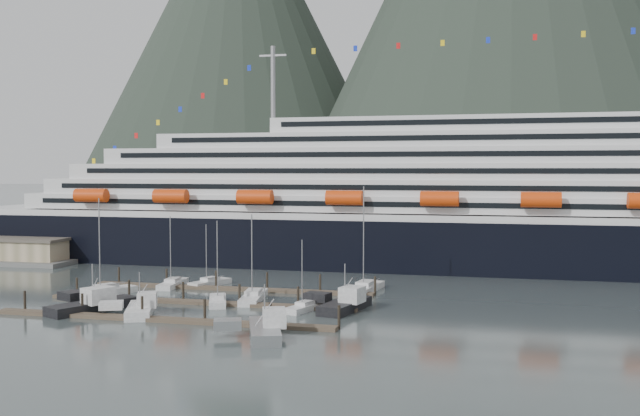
# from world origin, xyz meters

# --- Properties ---
(ground) EXTENTS (1600.00, 1600.00, 0.00)m
(ground) POSITION_xyz_m (0.00, 0.00, 0.00)
(ground) COLOR #404A4B
(ground) RESTS_ON ground
(mountains) EXTENTS (870.00, 440.00, 420.00)m
(mountains) POSITION_xyz_m (52.48, 588.54, 163.40)
(mountains) COLOR #212C22
(mountains) RESTS_ON ground
(cruise_ship) EXTENTS (210.00, 30.40, 50.30)m
(cruise_ship) POSITION_xyz_m (30.03, 54.94, 12.04)
(cruise_ship) COLOR black
(cruise_ship) RESTS_ON ground
(dock_near) EXTENTS (48.18, 2.28, 3.20)m
(dock_near) POSITION_xyz_m (-4.93, -9.95, 0.31)
(dock_near) COLOR #47392E
(dock_near) RESTS_ON ground
(dock_mid) EXTENTS (48.18, 2.28, 3.20)m
(dock_mid) POSITION_xyz_m (-4.93, 3.05, 0.31)
(dock_mid) COLOR #47392E
(dock_mid) RESTS_ON ground
(dock_far) EXTENTS (48.18, 2.28, 3.20)m
(dock_far) POSITION_xyz_m (-4.93, 16.05, 0.31)
(dock_far) COLOR #47392E
(dock_far) RESTS_ON ground
(sailboat_a) EXTENTS (7.18, 10.40, 15.99)m
(sailboat_a) POSITION_xyz_m (-22.45, 6.60, 0.46)
(sailboat_a) COLOR #AFAFAF
(sailboat_a) RESTS_ON ground
(sailboat_c) EXTENTS (5.51, 9.10, 12.86)m
(sailboat_c) POSITION_xyz_m (-2.24, 3.53, 0.41)
(sailboat_c) COLOR #AFAFAF
(sailboat_c) RESTS_ON ground
(sailboat_d) EXTENTS (4.79, 12.05, 13.71)m
(sailboat_d) POSITION_xyz_m (1.89, 7.70, 0.42)
(sailboat_d) COLOR #AFAFAF
(sailboat_d) RESTS_ON ground
(sailboat_e) EXTENTS (3.44, 9.77, 12.48)m
(sailboat_e) POSITION_xyz_m (-15.84, 17.02, 0.41)
(sailboat_e) COLOR #AFAFAF
(sailboat_e) RESTS_ON ground
(sailboat_f) EXTENTS (5.37, 8.72, 10.99)m
(sailboat_f) POSITION_xyz_m (-10.19, 19.75, 0.40)
(sailboat_f) COLOR #AFAFAF
(sailboat_f) RESTS_ON ground
(sailboat_g) EXTENTS (4.42, 12.21, 17.77)m
(sailboat_g) POSITION_xyz_m (16.94, 19.99, 0.46)
(sailboat_g) COLOR #AFAFAF
(sailboat_g) RESTS_ON ground
(sailboat_h) EXTENTS (4.54, 8.14, 10.49)m
(sailboat_h) POSITION_xyz_m (11.69, 1.78, 0.39)
(sailboat_h) COLOR #AFAFAF
(sailboat_h) RESTS_ON ground
(trawler_a) EXTENTS (11.29, 13.65, 7.35)m
(trawler_a) POSITION_xyz_m (-17.42, -5.70, 0.93)
(trawler_a) COLOR black
(trawler_a) RESTS_ON ground
(trawler_b) EXTENTS (8.81, 10.48, 6.47)m
(trawler_b) POSITION_xyz_m (-9.56, -6.88, 0.85)
(trawler_b) COLOR #AFAFAF
(trawler_b) RESTS_ON ground
(trawler_d) EXTENTS (9.75, 12.05, 6.88)m
(trawler_d) POSITION_xyz_m (11.14, -15.05, 0.88)
(trawler_d) COLOR #989B9E
(trawler_d) RESTS_ON ground
(trawler_e) EXTENTS (9.11, 11.79, 7.34)m
(trawler_e) POSITION_xyz_m (16.99, 3.23, 0.93)
(trawler_e) COLOR black
(trawler_e) RESTS_ON ground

